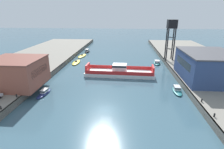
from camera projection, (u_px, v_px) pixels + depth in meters
The scene contains 17 objects.
ground_plane at pixel (106, 110), 36.33m from camera, with size 400.00×400.00×0.00m, color #385666.
quay_left at pixel (12, 72), 57.31m from camera, with size 28.00×140.00×1.53m.
quay_right at pixel (223, 77), 52.54m from camera, with size 28.00×140.00×1.53m.
chain_ferry at pixel (120, 72), 56.13m from camera, with size 21.74×7.20×3.56m.
moored_boat_near_left at pixel (82, 56), 80.62m from camera, with size 3.32×8.27×1.03m.
moored_boat_near_right at pixel (44, 93), 42.94m from camera, with size 2.28×6.02×1.25m.
moored_boat_mid_left at pixel (76, 62), 69.98m from camera, with size 2.69×8.06×1.06m.
moored_boat_mid_right at pixel (177, 90), 44.47m from camera, with size 2.43×6.25×1.36m.
moored_boat_far_left at pixel (87, 51), 89.47m from camera, with size 2.15×6.51×1.60m.
moored_boat_far_right at pixel (157, 62), 69.24m from camera, with size 3.40×7.46×1.33m.
harbormaster_building at pixel (17, 72), 43.50m from camera, with size 12.10×11.44×6.79m.
warehouse_shed at pixel (207, 66), 47.79m from camera, with size 13.19×17.40×7.38m.
crane_tower at pixel (172, 29), 65.60m from camera, with size 3.26×3.26×14.86m.
bollard_left_fore at pixel (1, 107), 33.36m from camera, with size 0.32×0.32×0.71m.
bollard_right_fore at pixel (214, 115), 30.90m from camera, with size 0.32×0.32×0.71m.
bollard_left_mid at pixel (16, 95), 38.15m from camera, with size 0.32×0.32×0.71m.
bollard_right_mid at pixel (202, 100), 36.10m from camera, with size 0.32×0.32×0.71m.
Camera 1 is at (3.73, -31.79, 18.66)m, focal length 28.57 mm.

